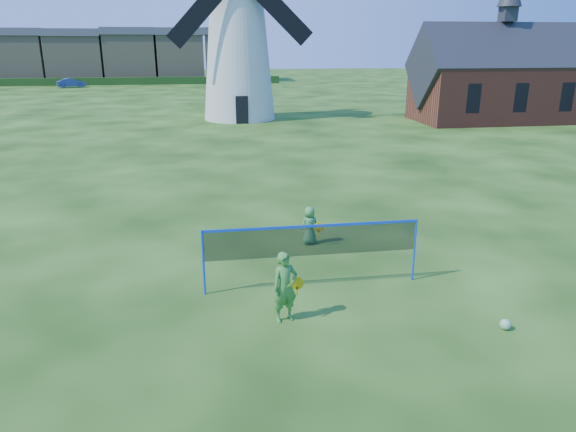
% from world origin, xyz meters
% --- Properties ---
extents(ground, '(220.00, 220.00, 0.00)m').
position_xyz_m(ground, '(0.00, 0.00, 0.00)').
color(ground, black).
rests_on(ground, ground).
extents(windmill, '(10.33, 5.32, 15.43)m').
position_xyz_m(windmill, '(0.91, 29.01, 5.60)').
color(windmill, silver).
rests_on(windmill, ground).
extents(chapel, '(12.36, 5.99, 10.45)m').
position_xyz_m(chapel, '(19.57, 25.03, 2.94)').
color(chapel, brown).
rests_on(chapel, ground).
extents(badminton_net, '(5.05, 0.05, 1.55)m').
position_xyz_m(badminton_net, '(0.63, -0.37, 1.14)').
color(badminton_net, blue).
rests_on(badminton_net, ground).
extents(player_girl, '(0.73, 0.51, 1.50)m').
position_xyz_m(player_girl, '(-0.22, -1.84, 0.75)').
color(player_girl, '#418836').
rests_on(player_girl, ground).
extents(player_boy, '(0.67, 0.48, 1.10)m').
position_xyz_m(player_boy, '(1.12, 2.40, 0.55)').
color(player_boy, '#46914B').
rests_on(player_boy, ground).
extents(play_ball, '(0.22, 0.22, 0.22)m').
position_xyz_m(play_ball, '(4.10, -2.90, 0.11)').
color(play_ball, green).
rests_on(play_ball, ground).
extents(terraced_houses, '(57.52, 8.40, 8.24)m').
position_xyz_m(terraced_houses, '(-23.45, 72.00, 3.84)').
color(terraced_houses, gray).
rests_on(terraced_houses, ground).
extents(hedge, '(62.00, 0.80, 1.00)m').
position_xyz_m(hedge, '(-22.00, 66.00, 0.50)').
color(hedge, '#193814').
rests_on(hedge, ground).
extents(car_right, '(3.72, 2.20, 1.16)m').
position_xyz_m(car_right, '(-18.68, 62.09, 0.58)').
color(car_right, navy).
rests_on(car_right, ground).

